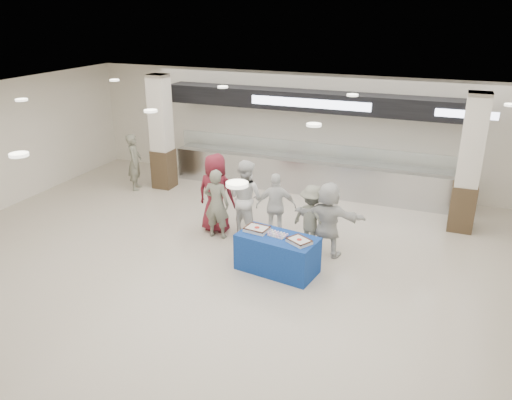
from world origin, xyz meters
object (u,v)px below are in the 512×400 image
at_px(civilian_white, 328,220).
at_px(soldier_b, 312,219).
at_px(display_table, 277,254).
at_px(soldier_a, 217,204).
at_px(cupcake_tray, 278,234).
at_px(civilian_maroon, 216,193).
at_px(chef_tall, 246,198).
at_px(sheet_cake_right, 299,241).
at_px(sheet_cake_left, 257,229).
at_px(chef_short, 276,206).
at_px(soldier_bg, 135,162).

bearing_deg(civilian_white, soldier_b, -14.40).
bearing_deg(display_table, soldier_a, 160.37).
xyz_separation_m(cupcake_tray, soldier_a, (-1.77, 0.94, 0.02)).
relative_size(cupcake_tray, civilian_maroon, 0.21).
xyz_separation_m(chef_tall, civilian_white, (1.99, -0.36, -0.07)).
bearing_deg(sheet_cake_right, soldier_a, 154.14).
bearing_deg(chef_tall, sheet_cake_left, 140.17).
xyz_separation_m(display_table, soldier_b, (0.38, 1.10, 0.36)).
height_order(soldier_a, chef_short, soldier_a).
xyz_separation_m(display_table, soldier_a, (-1.78, 0.98, 0.43)).
bearing_deg(soldier_a, chef_tall, -144.67).
xyz_separation_m(civilian_maroon, soldier_a, (0.17, -0.31, -0.12)).
distance_m(civilian_white, soldier_bg, 6.38).
relative_size(sheet_cake_left, civilian_maroon, 0.27).
bearing_deg(sheet_cake_left, soldier_a, 145.98).
relative_size(civilian_maroon, chef_tall, 1.05).
relative_size(soldier_a, soldier_b, 1.09).
bearing_deg(soldier_a, sheet_cake_right, 152.40).
relative_size(sheet_cake_right, civilian_maroon, 0.28).
bearing_deg(civilian_maroon, chef_short, -173.75).
relative_size(display_table, civilian_white, 0.96).
bearing_deg(chef_short, chef_tall, -14.38).
relative_size(soldier_b, soldier_bg, 0.92).
distance_m(display_table, sheet_cake_left, 0.63).
distance_m(display_table, chef_short, 1.57).
relative_size(civilian_maroon, soldier_a, 1.15).
distance_m(soldier_a, soldier_bg, 4.08).
relative_size(cupcake_tray, soldier_b, 0.26).
distance_m(sheet_cake_left, sheet_cake_right, 0.96).
relative_size(sheet_cake_right, cupcake_tray, 1.35).
distance_m(sheet_cake_right, civilian_white, 1.17).
height_order(soldier_a, soldier_b, soldier_a).
distance_m(sheet_cake_left, chef_tall, 1.52).
xyz_separation_m(sheet_cake_right, civilian_white, (0.26, 1.14, 0.01)).
bearing_deg(chef_short, sheet_cake_right, 105.23).
xyz_separation_m(civilian_maroon, chef_tall, (0.70, 0.09, -0.04)).
xyz_separation_m(soldier_a, soldier_b, (2.16, 0.13, -0.07)).
relative_size(chef_short, civilian_white, 0.94).
bearing_deg(chef_short, cupcake_tray, 92.80).
distance_m(sheet_cake_left, soldier_b, 1.32).
bearing_deg(soldier_b, civilian_white, -170.41).
xyz_separation_m(cupcake_tray, chef_short, (-0.53, 1.38, -0.02)).
xyz_separation_m(cupcake_tray, civilian_maroon, (-1.94, 1.25, 0.15)).
bearing_deg(soldier_bg, chef_short, -131.76).
xyz_separation_m(display_table, soldier_bg, (-5.33, 2.99, 0.43)).
xyz_separation_m(sheet_cake_right, soldier_bg, (-5.80, 3.11, 0.01)).
relative_size(sheet_cake_right, soldier_b, 0.36).
bearing_deg(soldier_a, display_table, 149.55).
bearing_deg(display_table, civilian_white, 63.29).
xyz_separation_m(civilian_maroon, chef_short, (1.41, 0.13, -0.16)).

